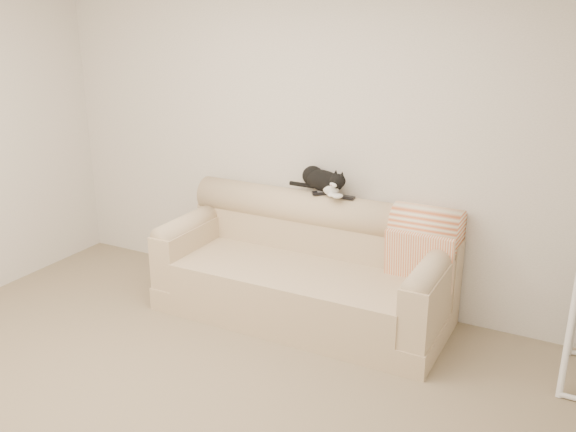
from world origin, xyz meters
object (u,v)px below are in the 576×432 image
object	(u,v)px
tuxedo_cat	(323,181)
remote_b	(344,197)
sofa	(306,270)
remote_a	(324,193)

from	to	relation	value
tuxedo_cat	remote_b	bearing A→B (deg)	-10.78
sofa	remote_b	world-z (taller)	remote_b
sofa	remote_b	bearing A→B (deg)	48.80
remote_a	sofa	bearing A→B (deg)	-95.25
remote_b	remote_a	bearing A→B (deg)	172.84
remote_a	tuxedo_cat	distance (m)	0.09
sofa	remote_b	distance (m)	0.63
remote_a	tuxedo_cat	xyz separation A→B (m)	(-0.02, 0.01, 0.09)
tuxedo_cat	sofa	bearing A→B (deg)	-91.65
sofa	tuxedo_cat	distance (m)	0.70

